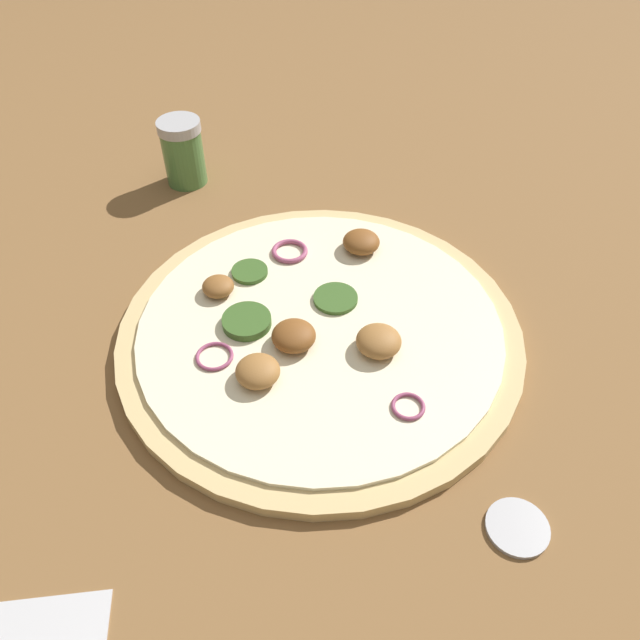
{
  "coord_description": "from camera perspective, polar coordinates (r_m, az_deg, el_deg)",
  "views": [
    {
      "loc": [
        -0.36,
        -0.16,
        0.42
      ],
      "look_at": [
        0.0,
        0.0,
        0.02
      ],
      "focal_mm": 35.0,
      "sensor_mm": 36.0,
      "label": 1
    }
  ],
  "objects": [
    {
      "name": "ground_plane",
      "position": [
        0.57,
        -0.0,
        -1.49
      ],
      "size": [
        3.0,
        3.0,
        0.0
      ],
      "primitive_type": "plane",
      "color": "brown"
    },
    {
      "name": "loose_cap",
      "position": [
        0.48,
        17.64,
        -17.53
      ],
      "size": [
        0.05,
        0.05,
        0.01
      ],
      "color": "#B2B2B7",
      "rests_on": "ground_plane"
    },
    {
      "name": "pizza",
      "position": [
        0.57,
        -0.11,
        -0.85
      ],
      "size": [
        0.37,
        0.37,
        0.03
      ],
      "color": "#D6B77A",
      "rests_on": "ground_plane"
    },
    {
      "name": "spice_jar",
      "position": [
        0.77,
        -12.41,
        14.78
      ],
      "size": [
        0.05,
        0.05,
        0.08
      ],
      "color": "#4C7F42",
      "rests_on": "ground_plane"
    }
  ]
}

